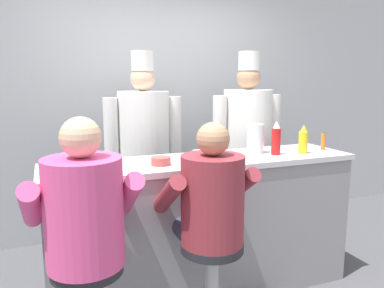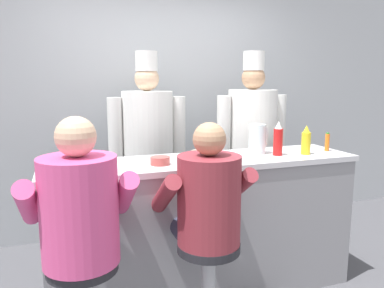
% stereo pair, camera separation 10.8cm
% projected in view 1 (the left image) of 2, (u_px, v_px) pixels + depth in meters
% --- Properties ---
extents(wall_back, '(10.00, 0.06, 2.70)m').
position_uv_depth(wall_back, '(153.00, 104.00, 3.91)').
color(wall_back, '#B2B7BC').
rests_on(wall_back, ground_plane).
extents(diner_counter, '(2.29, 0.55, 1.03)m').
position_uv_depth(diner_counter, '(204.00, 226.00, 2.80)').
color(diner_counter, gray).
rests_on(diner_counter, ground_plane).
extents(ketchup_bottle_red, '(0.07, 0.07, 0.26)m').
position_uv_depth(ketchup_bottle_red, '(276.00, 139.00, 2.85)').
color(ketchup_bottle_red, red).
rests_on(ketchup_bottle_red, diner_counter).
extents(mustard_bottle_yellow, '(0.07, 0.07, 0.22)m').
position_uv_depth(mustard_bottle_yellow, '(303.00, 140.00, 2.90)').
color(mustard_bottle_yellow, yellow).
rests_on(mustard_bottle_yellow, diner_counter).
extents(hot_sauce_bottle_orange, '(0.03, 0.03, 0.15)m').
position_uv_depth(hot_sauce_bottle_orange, '(323.00, 141.00, 3.05)').
color(hot_sauce_bottle_orange, orange).
rests_on(hot_sauce_bottle_orange, diner_counter).
extents(water_pitcher_clear, '(0.15, 0.13, 0.23)m').
position_uv_depth(water_pitcher_clear, '(255.00, 139.00, 2.91)').
color(water_pitcher_clear, silver).
rests_on(water_pitcher_clear, diner_counter).
extents(breakfast_plate, '(0.25, 0.25, 0.05)m').
position_uv_depth(breakfast_plate, '(94.00, 167.00, 2.39)').
color(breakfast_plate, white).
rests_on(breakfast_plate, diner_counter).
extents(cereal_bowl, '(0.13, 0.13, 0.05)m').
position_uv_depth(cereal_bowl, '(161.00, 161.00, 2.51)').
color(cereal_bowl, '#B24C47').
rests_on(cereal_bowl, diner_counter).
extents(coffee_mug_tan, '(0.13, 0.08, 0.10)m').
position_uv_depth(coffee_mug_tan, '(199.00, 157.00, 2.53)').
color(coffee_mug_tan, beige).
rests_on(coffee_mug_tan, diner_counter).
extents(diner_seated_pink, '(0.61, 0.60, 1.42)m').
position_uv_depth(diner_seated_pink, '(84.00, 220.00, 1.96)').
color(diner_seated_pink, '#B2B5BA').
rests_on(diner_seated_pink, ground_plane).
extents(diner_seated_maroon, '(0.57, 0.56, 1.36)m').
position_uv_depth(diner_seated_maroon, '(210.00, 208.00, 2.22)').
color(diner_seated_maroon, '#B2B5BA').
rests_on(diner_seated_maroon, ground_plane).
extents(cook_in_whites_near, '(0.72, 0.46, 1.85)m').
position_uv_depth(cook_in_whites_near, '(144.00, 144.00, 3.45)').
color(cook_in_whites_near, '#232328').
rests_on(cook_in_whites_near, ground_plane).
extents(cook_in_whites_far, '(0.73, 0.47, 1.87)m').
position_uv_depth(cook_in_whites_far, '(247.00, 140.00, 3.66)').
color(cook_in_whites_far, '#232328').
rests_on(cook_in_whites_far, ground_plane).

